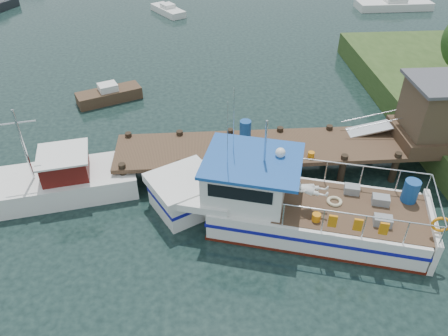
{
  "coord_description": "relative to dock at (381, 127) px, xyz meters",
  "views": [
    {
      "loc": [
        -2.07,
        -17.13,
        12.77
      ],
      "look_at": [
        -1.0,
        -1.5,
        1.3
      ],
      "focal_mm": 35.0,
      "sensor_mm": 36.0,
      "label": 1
    }
  ],
  "objects": [
    {
      "name": "moored_rowboat",
      "position": [
        -14.05,
        7.91,
        -1.82
      ],
      "size": [
        4.11,
        2.82,
        1.14
      ],
      "rotation": [
        0.0,
        0.0,
        -0.1
      ],
      "color": "#463121",
      "rests_on": "ground"
    },
    {
      "name": "work_boat",
      "position": [
        -15.44,
        -1.29,
        -1.53
      ],
      "size": [
        8.55,
        3.83,
        4.47
      ],
      "rotation": [
        0.0,
        0.0,
        0.18
      ],
      "color": "silver",
      "rests_on": "ground"
    },
    {
      "name": "moored_c",
      "position": [
        11.12,
        25.81,
        -1.82
      ],
      "size": [
        7.25,
        2.59,
        1.14
      ],
      "rotation": [
        0.0,
        0.0,
        -0.15
      ],
      "color": "silver",
      "rests_on": "ground"
    },
    {
      "name": "ground_plane",
      "position": [
        -6.51,
        -0.01,
        -2.24
      ],
      "size": [
        160.0,
        160.0,
        0.0
      ],
      "primitive_type": "plane",
      "color": "black"
    },
    {
      "name": "moored_b",
      "position": [
        -11.02,
        25.65,
        -1.89
      ],
      "size": [
        3.51,
        4.4,
        0.95
      ],
      "rotation": [
        0.0,
        0.0,
        -0.4
      ],
      "color": "silver",
      "rests_on": "ground"
    },
    {
      "name": "lobster_boat",
      "position": [
        -5.31,
        -3.78,
        -1.2
      ],
      "size": [
        11.86,
        6.19,
        5.76
      ],
      "rotation": [
        0.0,
        0.0,
        -0.29
      ],
      "color": "silver",
      "rests_on": "ground"
    },
    {
      "name": "dock",
      "position": [
        0.0,
        0.0,
        0.0
      ],
      "size": [
        16.6,
        3.0,
        4.78
      ],
      "color": "#463121",
      "rests_on": "ground"
    }
  ]
}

